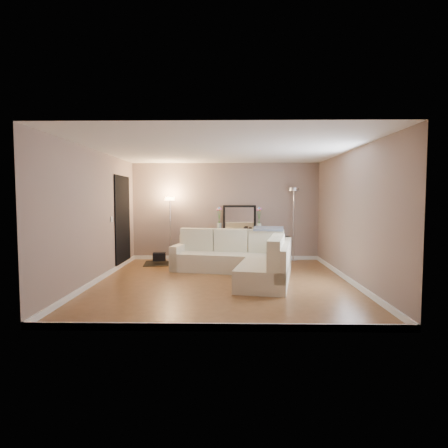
{
  "coord_description": "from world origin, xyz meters",
  "views": [
    {
      "loc": [
        0.15,
        -7.32,
        1.67
      ],
      "look_at": [
        0.0,
        0.8,
        1.1
      ],
      "focal_mm": 30.0,
      "sensor_mm": 36.0,
      "label": 1
    }
  ],
  "objects_px": {
    "console_table": "(236,245)",
    "floor_lamp_unlit": "(294,209)",
    "sectional_sofa": "(244,259)",
    "floor_lamp_lit": "(170,216)"
  },
  "relations": [
    {
      "from": "console_table",
      "to": "floor_lamp_unlit",
      "type": "bearing_deg",
      "value": 2.75
    },
    {
      "from": "sectional_sofa",
      "to": "floor_lamp_lit",
      "type": "xyz_separation_m",
      "value": [
        -1.87,
        1.69,
        0.84
      ]
    },
    {
      "from": "console_table",
      "to": "floor_lamp_unlit",
      "type": "relative_size",
      "value": 0.65
    },
    {
      "from": "console_table",
      "to": "floor_lamp_lit",
      "type": "distance_m",
      "value": 1.88
    },
    {
      "from": "floor_lamp_lit",
      "to": "floor_lamp_unlit",
      "type": "height_order",
      "value": "floor_lamp_unlit"
    },
    {
      "from": "floor_lamp_lit",
      "to": "floor_lamp_unlit",
      "type": "distance_m",
      "value": 3.25
    },
    {
      "from": "console_table",
      "to": "floor_lamp_unlit",
      "type": "distance_m",
      "value": 1.79
    },
    {
      "from": "console_table",
      "to": "floor_lamp_lit",
      "type": "bearing_deg",
      "value": -177.83
    },
    {
      "from": "sectional_sofa",
      "to": "console_table",
      "type": "height_order",
      "value": "sectional_sofa"
    },
    {
      "from": "console_table",
      "to": "floor_lamp_lit",
      "type": "height_order",
      "value": "floor_lamp_lit"
    }
  ]
}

